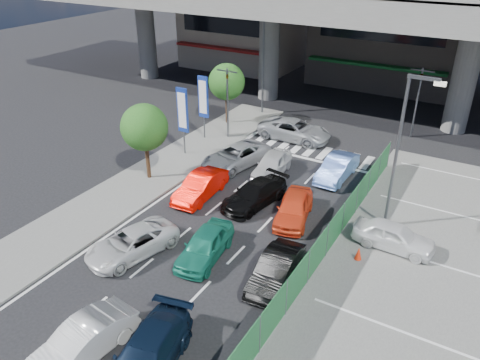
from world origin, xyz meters
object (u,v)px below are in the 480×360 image
Objects in this scene: tree_far at (227,82)px; sedan_black_mid at (255,194)px; traffic_light_right at (420,85)px; parked_sedan_white at (394,236)px; wagon_silver_front_left at (236,156)px; street_lamp_right at (402,142)px; minivan_navy_back at (146,357)px; sedan_white_front_mid at (272,165)px; taxi_teal_mid at (205,245)px; hatch_white_back_mid at (82,342)px; taxi_orange_right at (294,208)px; signboard_near at (183,112)px; traffic_light_left at (227,86)px; crossing_wagon_silver at (295,130)px; signboard_far at (203,99)px; taxi_orange_left at (201,186)px; street_lamp_left at (265,57)px; sedan_white_mid_left at (132,243)px; tree_near at (144,128)px; traffic_cone at (358,253)px; kei_truck_front_right at (337,168)px; hatch_black_mid_right at (276,270)px.

tree_far reaches higher than sedan_black_mid.
parked_sedan_white is at bearing -81.02° from traffic_light_right.
wagon_silver_front_left reaches higher than parked_sedan_white.
street_lamp_right reaches higher than minivan_navy_back.
minivan_navy_back is at bearing -65.02° from tree_far.
sedan_white_front_mid is at bearing -41.10° from tree_far.
sedan_black_mid is at bearing 85.09° from taxi_teal_mid.
taxi_teal_mid is (-6.73, -6.86, -4.09)m from street_lamp_right.
taxi_teal_mid is (0.51, 7.00, -0.01)m from hatch_white_back_mid.
sedan_white_front_mid is at bearing 116.01° from taxi_orange_right.
minivan_navy_back is at bearing -57.97° from signboard_near.
traffic_light_right is at bearing 18.69° from tree_far.
street_lamp_right reaches higher than taxi_teal_mid.
traffic_light_left is at bearing 141.63° from sedan_black_mid.
tree_far is 23.80m from hatch_white_back_mid.
crossing_wagon_silver is at bearing 101.68° from hatch_white_back_mid.
sedan_black_mid is (7.71, -6.42, -2.42)m from signboard_far.
taxi_orange_left is at bearing -119.00° from traffic_light_right.
taxi_orange_left is (4.84, -10.76, -2.70)m from tree_far.
street_lamp_left reaches higher than taxi_orange_right.
hatch_white_back_mid is at bearing -49.89° from sedan_white_mid_left.
tree_near reaches higher than sedan_white_front_mid.
signboard_near is 0.98× the size of tree_far.
taxi_teal_mid is at bearing -171.06° from crossing_wagon_silver.
signboard_far is 0.98× the size of tree_near.
traffic_cone is (9.36, 4.91, -0.24)m from sedan_white_mid_left.
tree_near reaches higher than traffic_cone.
signboard_near is 8.43m from sedan_black_mid.
street_lamp_left is at bearing 87.24° from tree_near.
street_lamp_right reaches higher than signboard_far.
minivan_navy_back is at bearing -66.09° from traffic_light_left.
traffic_cone is at bearing -21.43° from signboard_near.
traffic_light_left is 1.11× the size of signboard_far.
kei_truck_front_right is (0.35, 5.67, 0.00)m from taxi_orange_right.
hatch_black_mid_right is 11.67m from wagon_silver_front_left.
taxi_teal_mid is at bearing 40.63° from sedan_white_mid_left.
kei_truck_front_right is (9.18, -2.09, -3.25)m from traffic_light_left.
tree_near is at bearing -171.97° from street_lamp_right.
street_lamp_right is 11.15m from taxi_orange_left.
traffic_light_left is 14.68m from street_lamp_right.
taxi_orange_left is 1.00× the size of kei_truck_front_right.
sedan_white_front_mid is (-4.80, 9.09, 0.03)m from hatch_black_mid_right.
street_lamp_left is 21.10m from sedan_white_mid_left.
sedan_white_mid_left is 7.48m from sedan_black_mid.
street_lamp_left is 12.48× the size of traffic_cone.
tree_far is 19.03m from traffic_cone.
wagon_silver_front_left is 2.57m from sedan_white_front_mid.
sedan_white_front_mid reaches higher than minivan_navy_back.
crossing_wagon_silver is (-2.27, 15.08, 0.05)m from taxi_teal_mid.
hatch_black_mid_right is at bearing -42.14° from sedan_black_mid.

